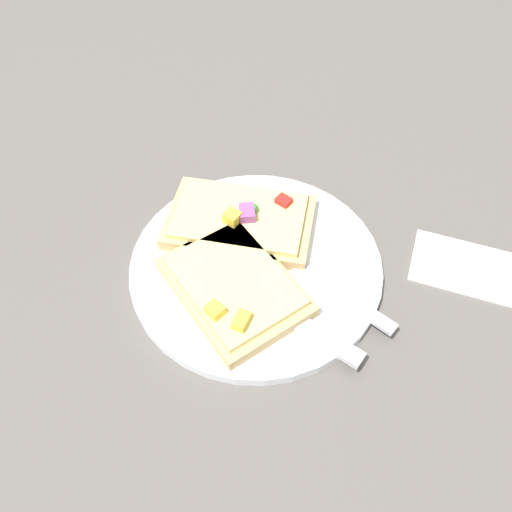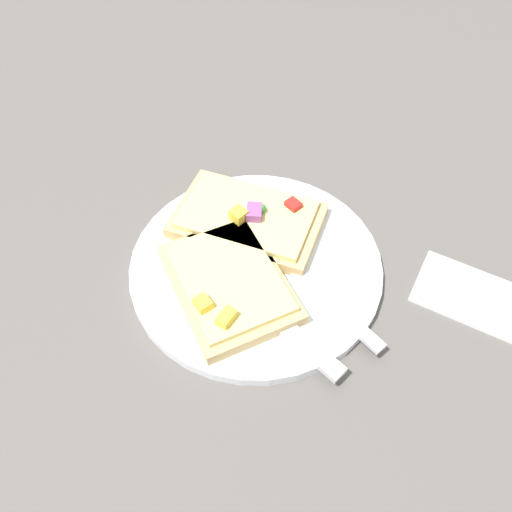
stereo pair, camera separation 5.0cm
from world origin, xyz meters
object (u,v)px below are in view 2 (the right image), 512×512
(knife, at_px, (273,317))
(pizza_slice_corner, at_px, (229,282))
(plate, at_px, (256,266))
(pizza_slice_main, at_px, (248,219))
(napkin, at_px, (476,297))
(fork, at_px, (287,263))

(knife, distance_m, pizza_slice_corner, 0.05)
(plate, bearing_deg, pizza_slice_main, -51.34)
(plate, xyz_separation_m, napkin, (-0.21, -0.07, -0.00))
(plate, height_order, fork, fork)
(fork, relative_size, pizza_slice_corner, 1.28)
(pizza_slice_main, height_order, pizza_slice_corner, pizza_slice_main)
(fork, distance_m, pizza_slice_main, 0.07)
(knife, xyz_separation_m, napkin, (-0.16, -0.12, -0.01))
(pizza_slice_corner, bearing_deg, plate, 115.33)
(plate, bearing_deg, pizza_slice_corner, 79.39)
(plate, distance_m, pizza_slice_corner, 0.04)
(pizza_slice_main, xyz_separation_m, napkin, (-0.24, -0.03, -0.02))
(fork, xyz_separation_m, pizza_slice_corner, (0.04, 0.05, 0.01))
(pizza_slice_main, distance_m, napkin, 0.24)
(plate, relative_size, pizza_slice_main, 1.56)
(plate, height_order, pizza_slice_main, pizza_slice_main)
(pizza_slice_main, bearing_deg, fork, 146.96)
(plate, bearing_deg, napkin, -160.61)
(knife, height_order, pizza_slice_corner, pizza_slice_corner)
(pizza_slice_main, height_order, napkin, pizza_slice_main)
(knife, relative_size, pizza_slice_corner, 1.13)
(pizza_slice_main, bearing_deg, napkin, 179.55)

